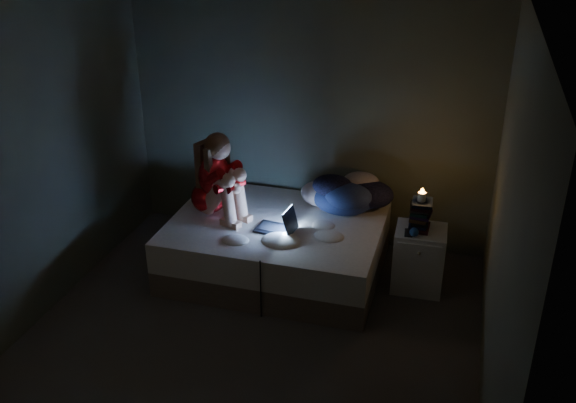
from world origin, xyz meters
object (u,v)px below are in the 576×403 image
at_px(woman, 208,173).
at_px(phone, 408,233).
at_px(laptop, 275,218).
at_px(candle, 422,197).
at_px(nightstand, 419,259).
at_px(bed, 276,247).

height_order(woman, phone, woman).
distance_m(woman, phone, 1.88).
relative_size(laptop, candle, 4.33).
bearing_deg(laptop, woman, 173.97).
xyz_separation_m(woman, candle, (1.92, 0.12, -0.04)).
distance_m(woman, candle, 1.93).
bearing_deg(nightstand, candle, 154.00).
bearing_deg(bed, nightstand, 4.08).
height_order(woman, laptop, woman).
xyz_separation_m(bed, candle, (1.28, 0.11, 0.64)).
relative_size(woman, phone, 5.95).
bearing_deg(woman, bed, 20.90).
bearing_deg(woman, phone, 20.09).
distance_m(candle, phone, 0.33).
bearing_deg(phone, laptop, -174.67).
distance_m(nightstand, candle, 0.61).
height_order(nightstand, candle, candle).
bearing_deg(woman, laptop, 7.53).
xyz_separation_m(laptop, candle, (1.24, 0.27, 0.25)).
height_order(laptop, phone, laptop).
bearing_deg(nightstand, phone, -140.15).
distance_m(bed, phone, 1.25).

